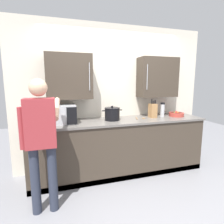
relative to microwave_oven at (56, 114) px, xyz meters
The scene contains 10 objects.
ground_plane 1.77m from the microwave_oven, 42.00° to the right, with size 9.83×9.83×0.00m, color gray.
back_wall_tiled 1.12m from the microwave_oven, 15.91° to the left, with size 3.59×0.44×2.61m.
counter_unit 1.21m from the microwave_oven, ahead, with size 3.01×0.69×0.95m.
microwave_oven is the anchor object (origin of this frame).
fruit_bowl 2.18m from the microwave_oven, ahead, with size 0.28×0.28×0.10m.
wooden_spoon 1.42m from the microwave_oven, ahead, with size 0.19×0.18×0.02m.
knife_block 1.68m from the microwave_oven, ahead, with size 0.11×0.15×0.34m.
thermos_flask 1.89m from the microwave_oven, ahead, with size 0.08×0.08×0.27m.
stock_pot 0.90m from the microwave_oven, ahead, with size 0.35×0.26×0.24m.
person_figure 0.75m from the microwave_oven, 103.74° to the right, with size 0.47×0.53×1.63m.
Camera 1 is at (-1.01, -1.99, 1.59)m, focal length 29.10 mm.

